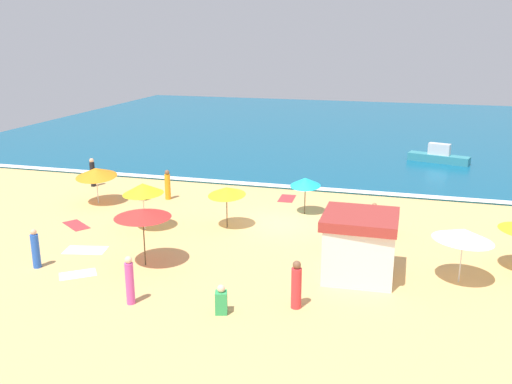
{
  "coord_description": "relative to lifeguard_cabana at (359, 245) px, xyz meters",
  "views": [
    {
      "loc": [
        5.78,
        -24.44,
        8.75
      ],
      "look_at": [
        -1.7,
        2.29,
        0.8
      ],
      "focal_mm": 39.05,
      "sensor_mm": 36.0,
      "label": 1
    }
  ],
  "objects": [
    {
      "name": "ground_plane",
      "position": [
        -4.28,
        4.98,
        -1.24
      ],
      "size": [
        60.0,
        60.0,
        0.0
      ],
      "primitive_type": "plane",
      "color": "#E5B26B"
    },
    {
      "name": "ocean_water",
      "position": [
        -4.28,
        32.98,
        -1.19
      ],
      "size": [
        60.0,
        44.0,
        0.1
      ],
      "primitive_type": "cube",
      "color": "#0F567A",
      "rests_on": "ground_plane"
    },
    {
      "name": "wave_breaker_foam",
      "position": [
        -4.28,
        11.28,
        -1.14
      ],
      "size": [
        57.0,
        0.7,
        0.01
      ],
      "primitive_type": "cube",
      "color": "white",
      "rests_on": "ocean_water"
    },
    {
      "name": "lifeguard_cabana",
      "position": [
        0.0,
        0.0,
        0.0
      ],
      "size": [
        2.69,
        2.63,
        2.43
      ],
      "color": "white",
      "rests_on": "ground_plane"
    },
    {
      "name": "beach_umbrella_0",
      "position": [
        -6.42,
        3.83,
        0.52
      ],
      "size": [
        2.12,
        2.14,
        2.03
      ],
      "color": "#4C3823",
      "rests_on": "ground_plane"
    },
    {
      "name": "beach_umbrella_1",
      "position": [
        -14.27,
        5.62,
        0.46
      ],
      "size": [
        2.45,
        2.48,
        2.05
      ],
      "color": "silver",
      "rests_on": "ground_plane"
    },
    {
      "name": "beach_umbrella_3",
      "position": [
        -8.1,
        -1.21,
        0.9
      ],
      "size": [
        2.58,
        2.58,
        2.32
      ],
      "color": "#4C3823",
      "rests_on": "ground_plane"
    },
    {
      "name": "beach_umbrella_6",
      "position": [
        3.61,
        0.46,
        0.6
      ],
      "size": [
        2.9,
        2.89,
        2.12
      ],
      "color": "silver",
      "rests_on": "ground_plane"
    },
    {
      "name": "beach_umbrella_7",
      "position": [
        -10.0,
        2.54,
        0.72
      ],
      "size": [
        2.62,
        2.62,
        2.24
      ],
      "color": "silver",
      "rests_on": "ground_plane"
    },
    {
      "name": "beach_umbrella_8",
      "position": [
        -3.31,
        6.81,
        0.42
      ],
      "size": [
        1.61,
        1.64,
        1.96
      ],
      "color": "#4C3823",
      "rests_on": "ground_plane"
    },
    {
      "name": "beachgoer_0",
      "position": [
        -3.97,
        -4.09,
        -0.8
      ],
      "size": [
        0.48,
        0.48,
        1.0
      ],
      "color": "green",
      "rests_on": "ground_plane"
    },
    {
      "name": "beachgoer_1",
      "position": [
        -12.28,
        6.95,
        -0.89
      ],
      "size": [
        0.53,
        0.53,
        0.84
      ],
      "color": "black",
      "rests_on": "ground_plane"
    },
    {
      "name": "beachgoer_2",
      "position": [
        -16.36,
        8.58,
        -0.41
      ],
      "size": [
        0.31,
        0.31,
        1.69
      ],
      "color": "black",
      "rests_on": "ground_plane"
    },
    {
      "name": "beachgoer_3",
      "position": [
        -10.98,
        7.31,
        -0.45
      ],
      "size": [
        0.34,
        0.34,
        1.64
      ],
      "color": "orange",
      "rests_on": "ground_plane"
    },
    {
      "name": "beachgoer_4",
      "position": [
        -7.11,
        -4.28,
        -0.41
      ],
      "size": [
        0.4,
        0.4,
        1.71
      ],
      "color": "#D84CA5",
      "rests_on": "ground_plane"
    },
    {
      "name": "beachgoer_5",
      "position": [
        -12.04,
        -2.55,
        -0.5
      ],
      "size": [
        0.37,
        0.37,
        1.57
      ],
      "color": "blue",
      "rests_on": "ground_plane"
    },
    {
      "name": "beachgoer_6",
      "position": [
        0.95,
        4.89,
        -0.86
      ],
      "size": [
        0.45,
        0.45,
        0.89
      ],
      "color": "orange",
      "rests_on": "ground_plane"
    },
    {
      "name": "beachgoer_7",
      "position": [
        0.1,
        6.84,
        -0.87
      ],
      "size": [
        0.51,
        0.51,
        0.85
      ],
      "color": "white",
      "rests_on": "ground_plane"
    },
    {
      "name": "beachgoer_9",
      "position": [
        -1.71,
        -3.07,
        -0.44
      ],
      "size": [
        0.45,
        0.45,
        1.67
      ],
      "color": "red",
      "rests_on": "ground_plane"
    },
    {
      "name": "beach_towel_0",
      "position": [
        -10.16,
        -2.71,
        -1.23
      ],
      "size": [
        1.52,
        1.41,
        0.01
      ],
      "color": "white",
      "rests_on": "ground_plane"
    },
    {
      "name": "beach_towel_1",
      "position": [
        -13.38,
        2.16,
        -1.23
      ],
      "size": [
        1.79,
        1.55,
        0.01
      ],
      "color": "red",
      "rests_on": "ground_plane"
    },
    {
      "name": "beach_towel_2",
      "position": [
        -11.22,
        -0.49,
        -1.23
      ],
      "size": [
        1.88,
        1.3,
        0.01
      ],
      "color": "white",
      "rests_on": "ground_plane"
    },
    {
      "name": "beach_towel_3",
      "position": [
        -4.75,
        9.17,
        -1.23
      ],
      "size": [
        0.89,
        1.54,
        0.01
      ],
      "color": "red",
      "rests_on": "ground_plane"
    },
    {
      "name": "small_boat_0",
      "position": [
        3.54,
        20.27,
        -0.72
      ],
      "size": [
        4.21,
        2.03,
        1.32
      ],
      "color": "teal",
      "rests_on": "ocean_water"
    }
  ]
}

